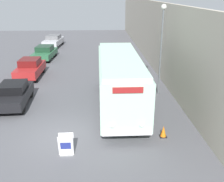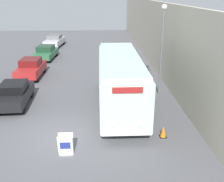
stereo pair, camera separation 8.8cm
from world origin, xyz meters
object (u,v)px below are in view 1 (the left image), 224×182
Objects in this scene: parked_car_mid at (30,68)px; streetlamp at (162,38)px; parked_car_far at (45,52)px; sign_board at (66,145)px; traffic_cone at (163,131)px; vintage_bus at (120,79)px; parked_car_distant at (54,41)px; parked_car_near at (14,94)px.

streetlamp is at bearing -22.28° from parked_car_mid.
parked_car_mid is 0.92× the size of parked_car_far.
sign_board is 5.00m from traffic_cone.
parked_car_mid is at bearing -85.95° from parked_car_far.
parked_car_distant is at bearing 109.90° from vintage_bus.
parked_car_distant is at bearing 91.75° from parked_car_mid.
parked_car_far reaches higher than traffic_cone.
streetlamp is at bearing -54.30° from parked_car_distant.
parked_car_far is 7.50× the size of traffic_cone.
parked_car_near is 0.88× the size of parked_car_distant.
vintage_bus is at bearing -56.97° from parked_car_far.
sign_board is 26.11m from parked_car_distant.
parked_car_distant reaches higher than traffic_cone.
parked_car_far is (-10.26, 11.05, -3.33)m from streetlamp.
parked_car_near is (-9.91, -1.61, -3.30)m from streetlamp.
parked_car_distant is (-0.48, 19.83, 0.02)m from parked_car_near.
vintage_bus is 1.50× the size of streetlamp.
streetlamp is 1.49× the size of parked_car_mid.
parked_car_far is (-7.22, 13.17, -1.14)m from vintage_bus.
parked_car_distant is at bearing 88.89° from parked_car_near.
vintage_bus is 15.47× the size of traffic_cone.
parked_car_far is (0.03, 6.56, -0.07)m from parked_car_mid.
parked_car_far is (-4.38, 18.55, 0.23)m from sign_board.
parked_car_far is (-0.35, 12.67, -0.03)m from parked_car_near.
streetlamp reaches higher than vintage_bus.
vintage_bus is at bearing -41.03° from parked_car_mid.
streetlamp reaches higher than parked_car_far.
parked_car_near is at bearing -82.62° from parked_car_distant.
parked_car_mid is at bearing 137.68° from vintage_bus.
vintage_bus is at bearing 116.05° from traffic_cone.
vintage_bus is 9.86m from parked_car_mid.
parked_car_near is 12.67m from parked_car_far.
traffic_cone is (9.20, -10.60, -0.52)m from parked_car_mid.
vintage_bus reaches higher than parked_car_far.
parked_car_distant is (-7.36, 20.33, -1.09)m from vintage_bus.
vintage_bus is 15.06m from parked_car_far.
parked_car_distant reaches higher than parked_car_near.
streetlamp is at bearing -42.85° from parked_car_far.
streetlamp reaches higher than parked_car_distant.
streetlamp is (5.88, 7.50, 3.56)m from sign_board.
parked_car_distant is 7.92× the size of traffic_cone.
sign_board is 10.18m from streetlamp.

